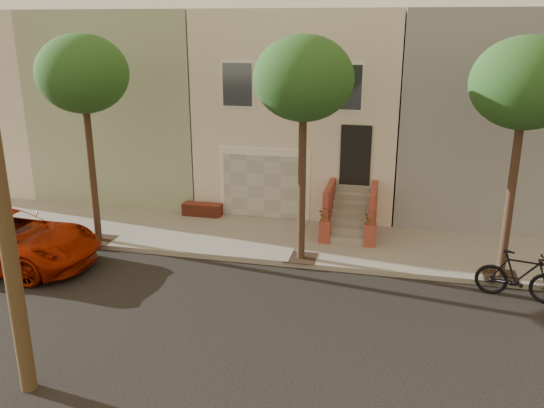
# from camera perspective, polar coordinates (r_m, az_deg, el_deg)

# --- Properties ---
(ground) EXTENTS (90.00, 90.00, 0.00)m
(ground) POSITION_cam_1_polar(r_m,az_deg,el_deg) (13.57, -4.40, -11.91)
(ground) COLOR black
(ground) RESTS_ON ground
(sidewalk) EXTENTS (40.00, 3.70, 0.15)m
(sidewalk) POSITION_cam_1_polar(r_m,az_deg,el_deg) (18.22, 0.60, -3.62)
(sidewalk) COLOR gray
(sidewalk) RESTS_ON ground
(house_row) EXTENTS (33.10, 11.70, 7.00)m
(house_row) POSITION_cam_1_polar(r_m,az_deg,el_deg) (22.92, 3.84, 9.99)
(house_row) COLOR beige
(house_row) RESTS_ON sidewalk
(tree_left) EXTENTS (2.70, 2.57, 6.30)m
(tree_left) POSITION_cam_1_polar(r_m,az_deg,el_deg) (17.74, -18.47, 12.16)
(tree_left) COLOR #2D2116
(tree_left) RESTS_ON sidewalk
(tree_mid) EXTENTS (2.70, 2.57, 6.30)m
(tree_mid) POSITION_cam_1_polar(r_m,az_deg,el_deg) (15.43, 3.19, 12.31)
(tree_mid) COLOR #2D2116
(tree_mid) RESTS_ON sidewalk
(tree_right) EXTENTS (2.70, 2.57, 6.30)m
(tree_right) POSITION_cam_1_polar(r_m,az_deg,el_deg) (15.46, 24.07, 10.86)
(tree_right) COLOR #2D2116
(tree_right) RESTS_ON sidewalk
(pickup_truck) EXTENTS (5.63, 2.73, 1.54)m
(pickup_truck) POSITION_cam_1_polar(r_m,az_deg,el_deg) (18.06, -25.28, -3.22)
(pickup_truck) COLOR #941800
(pickup_truck) RESTS_ON ground
(motorcycle) EXTENTS (2.19, 1.01, 1.27)m
(motorcycle) POSITION_cam_1_polar(r_m,az_deg,el_deg) (15.68, 23.57, -6.61)
(motorcycle) COLOR black
(motorcycle) RESTS_ON ground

